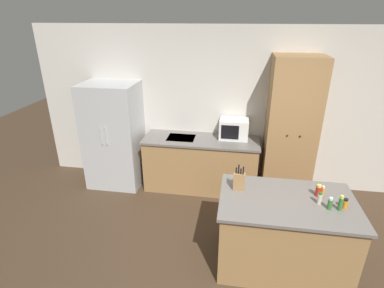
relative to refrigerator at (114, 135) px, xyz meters
name	(u,v)px	position (x,y,z in m)	size (l,w,h in m)	color
wall_back	(252,111)	(2.24, 0.38, 0.43)	(7.20, 0.06, 2.60)	beige
refrigerator	(114,135)	(0.00, 0.00, 0.00)	(0.87, 0.72, 1.75)	#B7BABC
back_counter	(201,163)	(1.46, 0.04, -0.43)	(1.86, 0.66, 0.89)	#9E7547
pantry_cabinet	(290,131)	(2.82, 0.05, 0.23)	(0.72, 0.63, 2.22)	#9E7547
kitchen_island	(283,232)	(2.62, -1.51, -0.43)	(1.47, 0.93, 0.89)	#9E7547
microwave	(234,129)	(1.97, 0.16, 0.18)	(0.45, 0.34, 0.32)	white
knife_block	(239,181)	(2.09, -1.38, 0.12)	(0.13, 0.07, 0.31)	#9E7547
spice_bottle_tall_dark	(318,191)	(2.95, -1.37, 0.08)	(0.06, 0.06, 0.14)	#B2281E
spice_bottle_short_red	(323,191)	(3.01, -1.34, 0.06)	(0.04, 0.04, 0.11)	orange
spice_bottle_amber_oil	(345,204)	(3.17, -1.56, 0.06)	(0.06, 0.06, 0.11)	orange
spice_bottle_green_herb	(320,198)	(2.93, -1.52, 0.08)	(0.05, 0.05, 0.14)	beige
spice_bottle_pale_salt	(330,204)	(3.01, -1.61, 0.08)	(0.05, 0.05, 0.14)	#337033
spice_bottle_orange_cap	(341,203)	(3.11, -1.61, 0.09)	(0.04, 0.04, 0.17)	#337033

